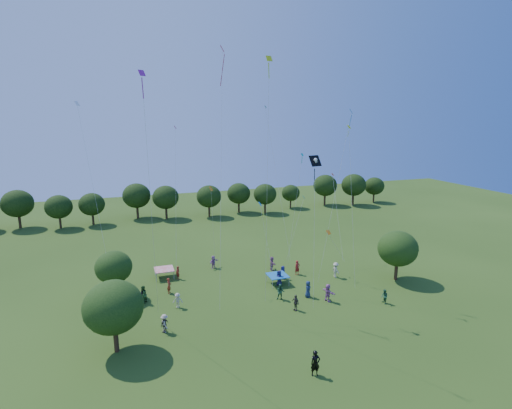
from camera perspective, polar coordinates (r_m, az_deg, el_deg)
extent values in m
cylinder|color=#422B19|center=(36.12, -19.35, -17.88)|extent=(0.39, 0.39, 1.90)
ellipsoid|color=#223F12|center=(34.75, -19.71, -13.62)|extent=(4.76, 4.76, 4.29)
cylinder|color=#422B19|center=(45.69, -19.45, -11.37)|extent=(0.36, 0.36, 1.77)
ellipsoid|color=#223F12|center=(44.77, -19.68, -8.43)|extent=(3.80, 3.80, 3.42)
cylinder|color=#422B19|center=(50.30, 19.36, -9.07)|extent=(0.39, 0.39, 1.89)
ellipsoid|color=#223F12|center=(49.35, 19.60, -5.94)|extent=(4.57, 4.57, 4.11)
cylinder|color=#422B19|center=(79.75, -30.67, -2.17)|extent=(0.44, 0.44, 2.15)
ellipsoid|color=black|center=(79.09, -30.93, 0.13)|extent=(5.17, 5.17, 4.65)
cylinder|color=#422B19|center=(76.44, -26.17, -2.38)|extent=(0.38, 0.38, 1.87)
ellipsoid|color=black|center=(75.83, -26.37, -0.30)|extent=(4.48, 4.48, 4.03)
cylinder|color=#422B19|center=(76.51, -22.24, -2.02)|extent=(0.38, 0.38, 1.84)
ellipsoid|color=black|center=(75.91, -22.41, 0.03)|extent=(4.42, 4.42, 3.98)
cylinder|color=#422B19|center=(78.68, -16.55, -1.11)|extent=(0.44, 0.44, 2.14)
ellipsoid|color=black|center=(78.02, -16.70, 1.22)|extent=(5.14, 5.14, 4.63)
cylinder|color=#422B19|center=(76.93, -12.68, -1.24)|extent=(0.42, 0.42, 2.03)
ellipsoid|color=black|center=(76.28, -12.79, 1.01)|extent=(4.86, 4.86, 4.37)
cylinder|color=#422B19|center=(77.08, -6.69, -1.01)|extent=(0.40, 0.40, 1.96)
ellipsoid|color=black|center=(76.44, -6.75, 1.16)|extent=(4.71, 4.71, 4.24)
cylinder|color=#422B19|center=(80.06, -2.47, -0.45)|extent=(0.39, 0.39, 1.91)
ellipsoid|color=black|center=(79.47, -2.49, 1.59)|extent=(4.59, 4.59, 4.13)
cylinder|color=#422B19|center=(79.52, 1.30, -0.54)|extent=(0.39, 0.39, 1.89)
ellipsoid|color=black|center=(78.93, 1.31, 1.49)|extent=(4.54, 4.54, 4.08)
cylinder|color=#422B19|center=(84.30, 4.95, 0.05)|extent=(0.33, 0.33, 1.58)
ellipsoid|color=black|center=(83.83, 4.98, 1.66)|extent=(3.80, 3.80, 3.42)
cylinder|color=#422B19|center=(88.03, 9.77, 0.63)|extent=(0.44, 0.44, 2.13)
ellipsoid|color=black|center=(87.44, 9.85, 2.71)|extent=(5.12, 5.12, 4.61)
cylinder|color=#422B19|center=(89.29, 13.67, 0.64)|extent=(0.45, 0.45, 2.18)
ellipsoid|color=black|center=(88.70, 13.78, 2.74)|extent=(5.24, 5.24, 4.72)
cylinder|color=#422B19|center=(93.51, 16.44, 0.89)|extent=(0.37, 0.37, 1.81)
ellipsoid|color=black|center=(93.03, 16.55, 2.55)|extent=(4.35, 4.35, 3.91)
cube|color=red|center=(49.25, -13.00, -9.00)|extent=(2.20, 2.20, 0.08)
cylinder|color=#999999|center=(48.43, -14.04, -10.07)|extent=(0.05, 0.05, 1.10)
cylinder|color=#999999|center=(48.60, -11.66, -9.86)|extent=(0.05, 0.05, 1.10)
cylinder|color=#999999|center=(50.28, -14.25, -9.22)|extent=(0.05, 0.05, 1.10)
cylinder|color=#999999|center=(50.45, -11.96, -9.03)|extent=(0.05, 0.05, 1.10)
cube|color=#195FA3|center=(46.35, 3.09, -10.07)|extent=(2.20, 2.20, 0.08)
cylinder|color=#999999|center=(45.35, 2.37, -11.27)|extent=(0.05, 0.05, 1.10)
cylinder|color=#999999|center=(46.06, 4.74, -10.92)|extent=(0.05, 0.05, 1.10)
cylinder|color=#999999|center=(47.07, 1.48, -10.35)|extent=(0.05, 0.05, 1.10)
cylinder|color=#999999|center=(47.75, 3.76, -10.03)|extent=(0.05, 0.05, 1.10)
imported|color=black|center=(31.95, 8.48, -21.52)|extent=(0.79, 0.55, 1.98)
imported|color=navy|center=(47.91, 3.86, -9.64)|extent=(0.66, 0.88, 1.59)
imported|color=maroon|center=(45.07, -12.31, -11.27)|extent=(0.65, 0.77, 1.75)
imported|color=#264F21|center=(43.46, -15.83, -12.29)|extent=(0.97, 1.04, 1.89)
imported|color=#BCAF96|center=(41.83, -11.13, -13.30)|extent=(1.11, 0.78, 1.55)
imported|color=#3D3631|center=(40.75, 5.67, -13.77)|extent=(0.70, 1.04, 1.63)
imported|color=#955795|center=(51.25, -6.10, -8.15)|extent=(1.57, 1.33, 1.64)
imported|color=navy|center=(43.59, 7.43, -11.89)|extent=(0.94, 0.98, 1.79)
imported|color=maroon|center=(49.21, 5.92, -8.96)|extent=(0.71, 0.50, 1.77)
imported|color=#214E30|center=(42.76, 3.53, -12.36)|extent=(0.96, 0.78, 1.72)
imported|color=#B5B091|center=(49.07, 11.32, -9.15)|extent=(0.65, 1.25, 1.85)
imported|color=#413834|center=(37.80, -12.95, -16.35)|extent=(0.94, 0.90, 1.53)
imported|color=#945680|center=(50.38, 2.28, -8.40)|extent=(0.60, 1.63, 1.74)
imported|color=#1C1A4D|center=(46.12, 3.32, -10.43)|extent=(0.81, 0.98, 1.75)
imported|color=maroon|center=(48.56, -11.11, -9.55)|extent=(0.64, 0.70, 1.58)
imported|color=#265937|center=(43.92, 17.87, -12.42)|extent=(0.50, 0.80, 1.52)
imported|color=#B4A490|center=(37.77, -12.94, -16.23)|extent=(0.71, 1.19, 1.70)
imported|color=#3D3331|center=(43.74, -15.89, -12.33)|extent=(0.82, 1.03, 1.61)
imported|color=#AC64A4|center=(42.98, 10.22, -12.29)|extent=(1.07, 1.85, 1.88)
cube|color=black|center=(38.11, 8.45, 6.19)|extent=(1.24, 0.84, 0.98)
cube|color=black|center=(38.31, 8.36, 4.24)|extent=(0.20, 0.25, 1.18)
sphere|color=white|center=(38.04, 8.50, 6.33)|extent=(0.36, 0.36, 0.36)
cylinder|color=white|center=(38.07, 8.48, 5.91)|extent=(0.26, 0.50, 0.33)
cylinder|color=white|center=(38.07, 8.48, 5.91)|extent=(0.26, 0.50, 0.33)
cylinder|color=beige|center=(37.89, 8.30, -4.58)|extent=(1.29, 3.02, 12.94)
cube|color=red|center=(41.16, -4.85, 21.29)|extent=(0.53, 0.78, 0.62)
cube|color=red|center=(40.96, -4.82, 18.60)|extent=(0.38, 0.58, 2.94)
cylinder|color=beige|center=(37.79, -5.02, 3.71)|extent=(2.28, 6.26, 23.55)
cube|color=red|center=(54.19, 10.90, 4.23)|extent=(0.28, 0.42, 0.33)
cylinder|color=beige|center=(52.34, 11.60, -1.74)|extent=(1.39, 5.84, 9.80)
cube|color=orange|center=(47.78, 10.32, -3.92)|extent=(0.70, 0.62, 0.47)
cylinder|color=beige|center=(49.35, 11.49, -6.14)|extent=(2.81, 0.59, 3.95)
cube|color=#C1D713|center=(32.45, 1.89, 20.13)|extent=(0.54, 0.36, 0.44)
cube|color=#C1D713|center=(32.39, 1.84, 18.57)|extent=(0.19, 0.25, 1.13)
cylinder|color=beige|center=(34.59, 1.58, 1.32)|extent=(1.09, 3.45, 21.62)
cube|color=#167A3F|center=(49.29, 6.83, 1.06)|extent=(0.50, 0.60, 0.41)
cylinder|color=beige|center=(49.79, 5.60, -3.56)|extent=(2.16, 0.02, 7.63)
cube|color=#1582D3|center=(43.97, 0.59, 0.09)|extent=(0.50, 0.60, 0.44)
cylinder|color=beige|center=(45.05, 1.52, -5.07)|extent=(1.42, 0.50, 7.86)
cube|color=#A81C9B|center=(28.18, -16.00, 17.62)|extent=(0.50, 0.44, 0.39)
cube|color=#A81C9B|center=(28.16, -15.89, 15.70)|extent=(0.12, 0.30, 1.31)
cylinder|color=beige|center=(32.28, -14.70, -1.31)|extent=(0.66, 6.72, 20.06)
cube|color=white|center=(48.26, -24.20, 13.03)|extent=(0.60, 0.70, 0.50)
cylinder|color=beige|center=(45.16, -22.03, 1.10)|extent=(2.38, 7.51, 18.62)
cube|color=#0BB0B1|center=(47.17, 6.62, 7.09)|extent=(0.40, 0.35, 0.31)
cube|color=#0BB0B1|center=(47.28, 6.58, 6.34)|extent=(0.10, 0.19, 0.79)
cylinder|color=beige|center=(48.25, 5.57, -0.78)|extent=(1.31, 0.66, 13.00)
cube|color=red|center=(49.80, -11.47, 10.76)|extent=(0.34, 0.46, 0.36)
cylinder|color=beige|center=(48.00, -11.39, 0.84)|extent=(1.31, 5.33, 16.07)
cube|color=orange|center=(43.47, -6.46, 2.26)|extent=(0.55, 0.60, 0.47)
cylinder|color=beige|center=(46.25, -6.13, -3.53)|extent=(1.04, 3.25, 9.63)
cube|color=yellow|center=(42.06, 13.15, 10.75)|extent=(0.37, 0.48, 0.33)
cube|color=yellow|center=(42.12, 13.07, 9.89)|extent=(0.15, 0.17, 0.71)
cylinder|color=beige|center=(42.12, 13.56, -0.72)|extent=(0.20, 2.42, 16.29)
cube|color=#15782E|center=(49.94, 1.36, 13.79)|extent=(0.38, 0.41, 0.31)
cylinder|color=beige|center=(49.27, 3.18, 2.81)|extent=(2.08, 3.71, 18.52)
cube|color=blue|center=(43.19, 13.42, 12.83)|extent=(0.55, 0.67, 0.52)
cube|color=blue|center=(43.23, 13.31, 11.44)|extent=(0.15, 0.30, 1.33)
cylinder|color=beige|center=(42.84, 11.08, 0.64)|extent=(3.52, 0.74, 17.78)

